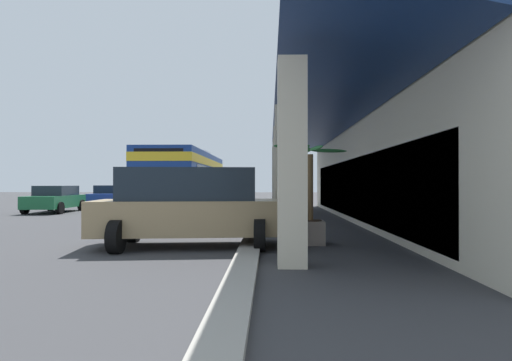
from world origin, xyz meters
name	(u,v)px	position (x,y,z in m)	size (l,w,h in m)	color
ground	(335,217)	(0.00, 8.00, 0.00)	(120.00, 120.00, 0.00)	#38383A
curb_strip	(259,220)	(2.21, 4.49, 0.06)	(30.25, 0.50, 0.12)	#9E998E
plaza_building	(490,128)	(2.21, 14.11, 3.91)	(25.51, 15.10, 7.82)	beige
transit_bus	(186,178)	(-1.73, 0.66, 1.85)	(11.22, 2.87, 3.34)	navy
parked_sedan_blue	(110,196)	(-8.83, -5.93, 0.75)	(4.51, 2.22, 1.47)	navy
parked_sedan_green	(55,199)	(-3.18, -6.91, 0.75)	(4.50, 2.19, 1.47)	#195933
parked_suv_tan	(190,206)	(9.71, 2.96, 1.02)	(3.06, 4.99, 1.97)	#9E845B
pedestrian	(195,203)	(6.72, 2.56, 0.95)	(0.35, 0.69, 1.69)	#38383D
potted_palm	(310,216)	(9.19, 6.02, 0.74)	(1.62, 1.99, 2.66)	gray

